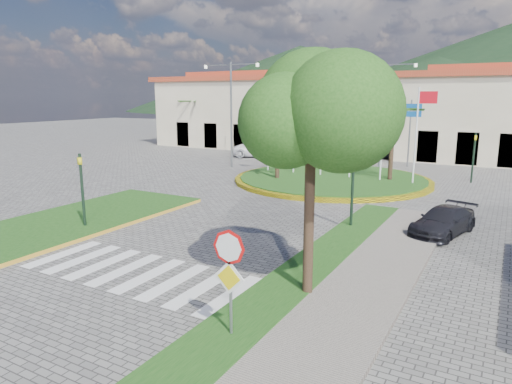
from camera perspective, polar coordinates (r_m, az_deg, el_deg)
The scene contains 22 objects.
ground at distance 12.94m, azimuth -27.68°, elevation -14.61°, with size 160.00×160.00×0.00m, color #5F5C5A.
sidewalk_right at distance 10.49m, azimuth 2.27°, elevation -19.13°, with size 4.00×28.00×0.15m, color gray.
verge_right at distance 11.00m, azimuth -3.57°, elevation -17.46°, with size 1.60×28.00×0.18m, color #184413.
median_left at distance 21.16m, azimuth -23.87°, elevation -3.90°, with size 5.00×14.00×0.18m, color #184413.
crosswalk at distance 15.22m, azimuth -14.90°, elevation -9.60°, with size 8.00×3.00×0.01m, color silver.
roundabout_island at distance 30.24m, azimuth 9.46°, elevation 1.64°, with size 12.70×12.70×6.00m.
stop_sign at distance 10.20m, azimuth -3.33°, elevation -9.33°, with size 0.80×0.11×2.65m.
deciduous_tree at distance 11.93m, azimuth 6.98°, elevation 10.35°, with size 3.60×3.60×6.80m.
traffic_light_left at distance 20.05m, azimuth -20.94°, elevation 0.95°, with size 0.15×0.18×3.20m.
traffic_light_right at distance 19.19m, azimuth 11.99°, elevation 1.02°, with size 0.15×0.18×3.20m.
traffic_light_far at distance 32.28m, azimuth 25.58°, elevation 4.45°, with size 0.18×0.15×3.20m.
direction_sign_west at distance 38.95m, azimuth 11.41°, elevation 8.81°, with size 1.60×0.14×5.20m.
direction_sign_east at distance 37.71m, azimuth 18.72°, elevation 8.32°, with size 1.60×0.14×5.20m.
street_lamp_centre at distance 37.15m, azimuth 15.46°, elevation 9.97°, with size 4.80×0.16×8.00m.
street_lamp_west at distance 35.57m, azimuth -3.12°, elevation 10.31°, with size 4.80×0.16×8.00m.
building_left at distance 50.19m, azimuth 0.70°, elevation 10.11°, with size 23.32×9.54×8.05m.
hill_far_west at distance 159.95m, azimuth 5.48°, elevation 13.84°, with size 140.00×140.00×22.00m, color black.
hill_near_back at distance 137.51m, azimuth 21.45°, elevation 12.16°, with size 110.00×110.00×16.00m, color black.
white_van at distance 41.91m, azimuth 0.50°, elevation 5.33°, with size 2.25×4.88×1.36m, color white.
car_dark_a at distance 42.41m, azimuth 15.70°, elevation 4.80°, with size 1.31×3.26×1.11m, color black.
car_dark_b at distance 41.23m, azimuth 25.75°, elevation 4.04°, with size 1.43×4.11×1.36m, color black.
car_side_right at distance 19.85m, azimuth 22.37°, elevation -3.39°, with size 1.54×3.80×1.10m, color black.
Camera 1 is at (10.06, -6.02, 5.48)m, focal length 32.00 mm.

